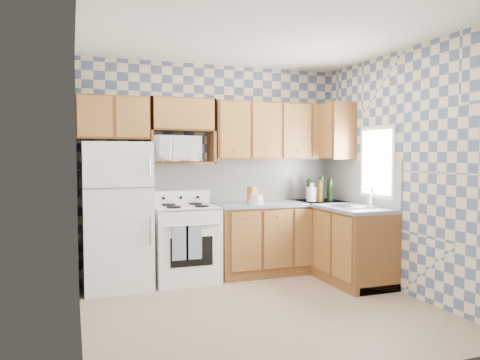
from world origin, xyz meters
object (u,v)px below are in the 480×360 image
at_px(refrigerator, 117,215).
at_px(microwave, 173,149).
at_px(stove_body, 185,244).
at_px(electric_kettle, 312,194).

xyz_separation_m(refrigerator, microwave, (0.69, 0.12, 0.77)).
bearing_deg(microwave, stove_body, -59.84).
bearing_deg(electric_kettle, microwave, 176.18).
relative_size(refrigerator, electric_kettle, 8.73).
xyz_separation_m(refrigerator, stove_body, (0.80, 0.03, -0.39)).
relative_size(stove_body, microwave, 1.57).
xyz_separation_m(microwave, electric_kettle, (1.84, -0.12, -0.59)).
bearing_deg(refrigerator, electric_kettle, 0.05).
height_order(refrigerator, electric_kettle, refrigerator).
height_order(microwave, electric_kettle, microwave).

